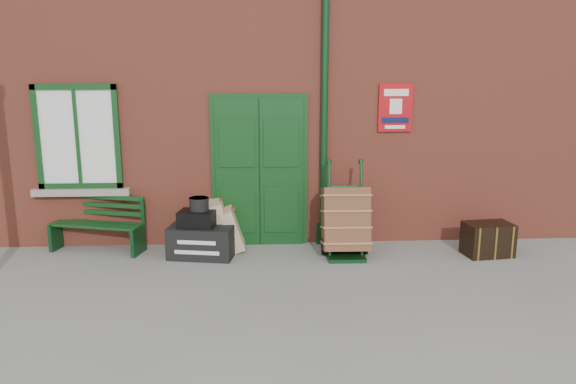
{
  "coord_description": "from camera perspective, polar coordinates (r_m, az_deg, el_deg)",
  "views": [
    {
      "loc": [
        -0.31,
        -6.7,
        2.65
      ],
      "look_at": [
        0.08,
        0.6,
        1.0
      ],
      "focal_mm": 35.0,
      "sensor_mm": 36.0,
      "label": 1
    }
  ],
  "objects": [
    {
      "name": "bench",
      "position": [
        8.65,
        -18.67,
        -2.94
      ],
      "size": [
        1.4,
        0.74,
        0.83
      ],
      "rotation": [
        0.0,
        0.0,
        -0.25
      ],
      "color": "#0F3A15",
      "rests_on": "ground"
    },
    {
      "name": "houdini_trunk",
      "position": [
        8.04,
        -8.77,
        -4.99
      ],
      "size": [
        0.97,
        0.65,
        0.45
      ],
      "primitive_type": "cube",
      "rotation": [
        0.0,
        0.0,
        -0.18
      ],
      "color": "black",
      "rests_on": "ground"
    },
    {
      "name": "suitcase_back",
      "position": [
        8.3,
        -6.91,
        -3.33
      ],
      "size": [
        0.36,
        0.52,
        0.74
      ],
      "primitive_type": "cube",
      "rotation": [
        0.0,
        -0.2,
        0.04
      ],
      "color": "tan",
      "rests_on": "ground"
    },
    {
      "name": "ground",
      "position": [
        7.22,
        -0.37,
        -8.83
      ],
      "size": [
        80.0,
        80.0,
        0.0
      ],
      "primitive_type": "plane",
      "color": "gray",
      "rests_on": "ground"
    },
    {
      "name": "strongbox",
      "position": [
        7.95,
        -9.21,
        -2.68
      ],
      "size": [
        0.55,
        0.44,
        0.22
      ],
      "primitive_type": "cube",
      "rotation": [
        0.0,
        0.0,
        -0.18
      ],
      "color": "black",
      "rests_on": "houdini_trunk"
    },
    {
      "name": "suitcase_front",
      "position": [
        8.25,
        -5.67,
        -3.75
      ],
      "size": [
        0.38,
        0.47,
        0.64
      ],
      "primitive_type": "cube",
      "rotation": [
        0.0,
        -0.32,
        0.04
      ],
      "color": "tan",
      "rests_on": "ground"
    },
    {
      "name": "hatbox",
      "position": [
        7.93,
        -9.03,
        -1.21
      ],
      "size": [
        0.31,
        0.31,
        0.18
      ],
      "primitive_type": "cylinder",
      "rotation": [
        0.0,
        0.0,
        -0.18
      ],
      "color": "black",
      "rests_on": "strongbox"
    },
    {
      "name": "dark_trunk",
      "position": [
        8.51,
        19.64,
        -4.54
      ],
      "size": [
        0.7,
        0.5,
        0.47
      ],
      "primitive_type": "cube",
      "rotation": [
        0.0,
        0.0,
        0.13
      ],
      "color": "black",
      "rests_on": "ground"
    },
    {
      "name": "porter_trolley",
      "position": [
        7.96,
        5.86,
        -2.91
      ],
      "size": [
        0.66,
        0.71,
        1.33
      ],
      "rotation": [
        0.0,
        0.0,
        -0.02
      ],
      "color": "#0D3416",
      "rests_on": "ground"
    },
    {
      "name": "station_building",
      "position": [
        10.21,
        -1.34,
        9.97
      ],
      "size": [
        10.3,
        4.3,
        4.36
      ],
      "color": "#AA4A37",
      "rests_on": "ground"
    }
  ]
}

